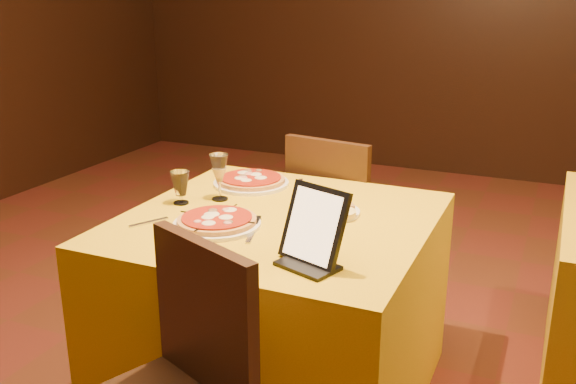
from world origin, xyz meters
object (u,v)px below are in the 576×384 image
at_px(chair_main_far, 344,223).
at_px(pizza_far, 251,181).
at_px(pizza_near, 217,222).
at_px(water_glass, 180,188).
at_px(tablet, 314,225).
at_px(wine_glass, 219,177).
at_px(main_table, 278,308).

height_order(chair_main_far, pizza_far, chair_main_far).
relative_size(pizza_near, pizza_far, 0.97).
distance_m(pizza_far, water_glass, 0.36).
xyz_separation_m(water_glass, tablet, (0.68, -0.31, 0.06)).
xyz_separation_m(chair_main_far, tablet, (0.27, -1.10, 0.41)).
xyz_separation_m(wine_glass, tablet, (0.56, -0.41, 0.03)).
distance_m(wine_glass, water_glass, 0.16).
xyz_separation_m(chair_main_far, pizza_far, (-0.27, -0.46, 0.31)).
bearing_deg(pizza_near, wine_glass, 117.37).
distance_m(pizza_near, wine_glass, 0.30).
distance_m(main_table, tablet, 0.65).
bearing_deg(pizza_near, pizza_far, 102.88).
bearing_deg(main_table, pizza_far, 130.28).
relative_size(pizza_far, tablet, 1.32).
distance_m(main_table, water_glass, 0.60).
height_order(wine_glass, water_glass, wine_glass).
relative_size(chair_main_far, water_glass, 7.00).
bearing_deg(wine_glass, pizza_near, -62.63).
bearing_deg(tablet, wine_glass, 163.30).
height_order(chair_main_far, water_glass, chair_main_far).
height_order(main_table, tablet, tablet).
bearing_deg(pizza_far, chair_main_far, 59.57).
bearing_deg(main_table, chair_main_far, 90.00).
distance_m(main_table, pizza_near, 0.45).
bearing_deg(pizza_far, tablet, -49.78).
relative_size(main_table, tablet, 4.51).
distance_m(pizza_far, tablet, 0.84).
distance_m(main_table, wine_glass, 0.56).
height_order(pizza_far, wine_glass, wine_glass).
relative_size(pizza_near, tablet, 1.28).
height_order(pizza_near, tablet, tablet).
height_order(chair_main_far, wine_glass, wine_glass).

